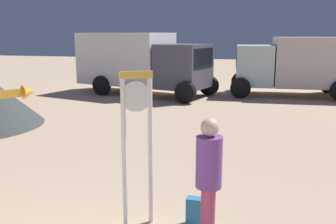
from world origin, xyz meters
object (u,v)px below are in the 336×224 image
object	(u,v)px
box_truck_near	(140,61)
box_truck_far	(304,64)
arrow_sign	(2,116)
backpack	(196,212)
person_near_clock	(209,177)
standing_clock	(137,132)

from	to	relation	value
box_truck_near	box_truck_far	size ratio (longest dim) A/B	1.10
arrow_sign	backpack	world-z (taller)	arrow_sign
backpack	box_truck_far	world-z (taller)	box_truck_far
arrow_sign	person_near_clock	size ratio (longest dim) A/B	1.24
standing_clock	arrow_sign	world-z (taller)	standing_clock
person_near_clock	box_truck_far	distance (m)	13.70
box_truck_near	box_truck_far	distance (m)	7.52
person_near_clock	box_truck_far	bearing A→B (deg)	80.32
person_near_clock	box_truck_near	bearing A→B (deg)	112.75
arrow_sign	box_truck_near	distance (m)	11.44
standing_clock	arrow_sign	xyz separation A→B (m)	(-2.62, 0.43, 0.00)
box_truck_near	box_truck_far	bearing A→B (deg)	10.29
backpack	box_truck_far	size ratio (longest dim) A/B	0.07
standing_clock	person_near_clock	distance (m)	1.24
backpack	person_near_clock	bearing A→B (deg)	-64.42
person_near_clock	box_truck_far	size ratio (longest dim) A/B	0.29
arrow_sign	backpack	xyz separation A→B (m)	(3.46, -0.26, -1.21)
standing_clock	backpack	bearing A→B (deg)	11.95
arrow_sign	box_truck_far	distance (m)	14.05
standing_clock	box_truck_far	world-z (taller)	box_truck_far
backpack	standing_clock	bearing A→B (deg)	-168.05
person_near_clock	box_truck_near	world-z (taller)	box_truck_near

